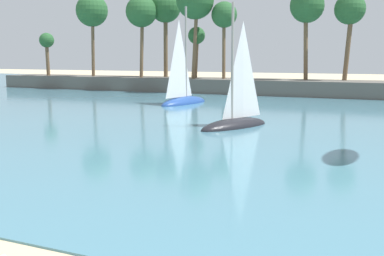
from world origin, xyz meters
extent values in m
cube|color=teal|center=(0.00, 52.01, 0.03)|extent=(220.00, 85.97, 0.06)
cube|color=#605B54|center=(0.00, 55.00, 0.90)|extent=(92.98, 6.00, 1.80)
cylinder|color=brown|center=(-17.23, 55.01, 4.46)|extent=(0.54, 0.63, 5.33)
sphere|color=#285B2D|center=(-17.23, 55.01, 7.11)|extent=(2.15, 2.15, 2.15)
cylinder|color=brown|center=(-32.25, 53.98, 6.23)|extent=(0.92, 0.85, 8.88)
sphere|color=#285B2D|center=(-32.25, 53.98, 10.66)|extent=(4.31, 4.31, 4.31)
cylinder|color=brown|center=(-3.80, 55.72, 6.02)|extent=(0.73, 0.69, 8.46)
sphere|color=#285B2D|center=(-3.80, 55.72, 10.24)|extent=(3.90, 3.90, 3.90)
cylinder|color=brown|center=(-24.45, 53.79, 6.01)|extent=(0.58, 0.75, 8.44)
sphere|color=#285B2D|center=(-24.45, 53.79, 10.22)|extent=(4.00, 4.00, 4.00)
cylinder|color=brown|center=(-40.02, 53.68, 4.31)|extent=(0.57, 0.69, 5.04)
sphere|color=#285B2D|center=(-40.02, 53.68, 6.82)|extent=(2.09, 2.09, 2.09)
cylinder|color=brown|center=(-16.75, 53.42, 6.52)|extent=(0.90, 0.57, 9.45)
sphere|color=#285B2D|center=(-16.75, 53.42, 11.24)|extent=(4.60, 4.60, 4.60)
cylinder|color=brown|center=(0.82, 56.29, 5.76)|extent=(0.96, 0.65, 7.95)
sphere|color=#285B2D|center=(0.82, 56.29, 9.73)|extent=(3.42, 3.42, 3.42)
cylinder|color=brown|center=(-13.40, 54.52, 5.64)|extent=(0.54, 0.60, 7.70)
sphere|color=#285B2D|center=(-13.40, 54.52, 9.49)|extent=(3.11, 3.11, 3.11)
cylinder|color=brown|center=(-22.26, 56.30, 6.37)|extent=(0.67, 0.70, 9.15)
sphere|color=#285B2D|center=(-22.26, 56.30, 10.94)|extent=(4.09, 4.09, 4.09)
ellipsoid|color=black|center=(-3.12, 28.48, 0.06)|extent=(3.85, 5.88, 1.14)
cylinder|color=gray|center=(-3.23, 28.22, 4.18)|extent=(0.17, 0.17, 7.10)
pyramid|color=white|center=(-2.84, 29.10, 3.64)|extent=(1.19, 2.41, 6.03)
ellipsoid|color=#234793|center=(-12.32, 40.68, 0.06)|extent=(3.08, 6.93, 1.34)
cylinder|color=gray|center=(-12.26, 41.01, 4.91)|extent=(0.20, 0.20, 8.36)
pyramid|color=white|center=(-12.45, 39.89, 4.28)|extent=(0.69, 3.00, 7.11)
camera|label=1|loc=(6.08, 1.14, 4.44)|focal=43.01mm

